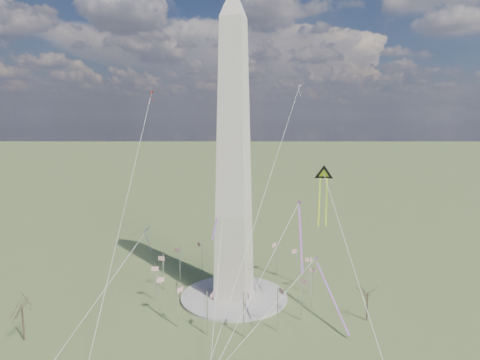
# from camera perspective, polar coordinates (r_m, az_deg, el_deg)

# --- Properties ---
(ground) EXTENTS (2000.00, 2000.00, 0.00)m
(ground) POSITION_cam_1_polar(r_m,az_deg,el_deg) (150.03, -0.80, -15.40)
(ground) COLOR #4E5C2E
(ground) RESTS_ON ground
(plaza) EXTENTS (36.00, 36.00, 0.80)m
(plaza) POSITION_cam_1_polar(r_m,az_deg,el_deg) (149.86, -0.80, -15.26)
(plaza) COLOR #A8A09A
(plaza) RESTS_ON ground
(washington_monument) EXTENTS (15.56, 15.56, 100.00)m
(washington_monument) POSITION_cam_1_polar(r_m,az_deg,el_deg) (137.64, -0.84, 3.15)
(washington_monument) COLOR #BAB29C
(washington_monument) RESTS_ON plaza
(flagpole_ring) EXTENTS (54.40, 54.40, 13.00)m
(flagpole_ring) POSITION_cam_1_polar(r_m,az_deg,el_deg) (147.21, -0.81, -12.82)
(flagpole_ring) COLOR silver
(flagpole_ring) RESTS_ON ground
(tree_near) EXTENTS (7.37, 7.37, 12.90)m
(tree_near) POSITION_cam_1_polar(r_m,az_deg,el_deg) (136.81, 16.69, -14.05)
(tree_near) COLOR #47342B
(tree_near) RESTS_ON ground
(tree_far) EXTENTS (8.02, 8.02, 14.03)m
(tree_far) POSITION_cam_1_polar(r_m,az_deg,el_deg) (134.57, -27.10, -14.68)
(tree_far) COLOR #47342B
(tree_far) RESTS_ON ground
(kite_delta_black) EXTENTS (7.21, 19.25, 15.91)m
(kite_delta_black) POSITION_cam_1_polar(r_m,az_deg,el_deg) (138.97, 11.11, 0.39)
(kite_delta_black) COLOR black
(kite_delta_black) RESTS_ON ground
(kite_diamond_purple) EXTENTS (1.88, 3.04, 9.68)m
(kite_diamond_purple) POSITION_cam_1_polar(r_m,az_deg,el_deg) (155.25, -12.27, -6.84)
(kite_diamond_purple) COLOR navy
(kite_diamond_purple) RESTS_ON ground
(kite_streamer_left) EXTENTS (5.46, 21.71, 15.03)m
(kite_streamer_left) POSITION_cam_1_polar(r_m,az_deg,el_deg) (122.18, 8.03, -6.05)
(kite_streamer_left) COLOR red
(kite_streamer_left) RESTS_ON ground
(kite_streamer_mid) EXTENTS (3.76, 22.11, 15.19)m
(kite_streamer_mid) POSITION_cam_1_polar(r_m,az_deg,el_deg) (142.59, -2.51, -2.93)
(kite_streamer_mid) COLOR red
(kite_streamer_mid) RESTS_ON ground
(kite_streamer_right) EXTENTS (12.96, 20.55, 15.86)m
(kite_streamer_right) POSITION_cam_1_polar(r_m,az_deg,el_deg) (136.49, 11.42, -13.28)
(kite_streamer_right) COLOR red
(kite_streamer_right) RESTS_ON ground
(kite_small_red) EXTENTS (1.36, 2.06, 4.44)m
(kite_small_red) POSITION_cam_1_polar(r_m,az_deg,el_deg) (182.67, -11.69, 11.22)
(kite_small_red) COLOR red
(kite_small_red) RESTS_ON ground
(kite_small_white) EXTENTS (1.41, 2.19, 4.82)m
(kite_small_white) POSITION_cam_1_polar(r_m,az_deg,el_deg) (178.59, 7.93, 12.14)
(kite_small_white) COLOR white
(kite_small_white) RESTS_ON ground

